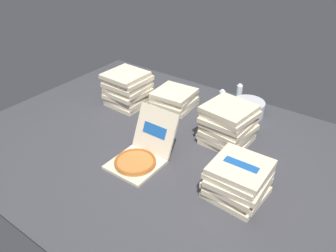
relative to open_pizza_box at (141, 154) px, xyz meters
The scene contains 10 objects.
ground_plane 0.27m from the open_pizza_box, 90.03° to the left, with size 3.20×2.40×0.02m, color #38383D.
open_pizza_box is the anchor object (origin of this frame).
pizza_stack_right_mid 0.92m from the open_pizza_box, 108.80° to the left, with size 0.40×0.40×0.17m.
pizza_stack_right_near 0.75m from the open_pizza_box, 56.63° to the left, with size 0.42×0.41×0.33m.
pizza_stack_left_near 0.76m from the open_pizza_box, ahead, with size 0.39×0.39×0.25m.
pizza_stack_left_mid 0.95m from the open_pizza_box, 137.50° to the left, with size 0.40×0.39×0.33m.
ice_bucket 1.19m from the open_pizza_box, 72.36° to the left, with size 0.30×0.30×0.14m, color #B7BABF.
water_bottle_0 0.99m from the open_pizza_box, 64.06° to the left, with size 0.06×0.06×0.20m.
water_bottle_1 1.32m from the open_pizza_box, 82.14° to the left, with size 0.06×0.06×0.20m.
water_bottle_2 1.10m from the open_pizza_box, 84.75° to the left, with size 0.06×0.06×0.20m.
Camera 1 is at (1.37, -1.78, 1.62)m, focal length 35.88 mm.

